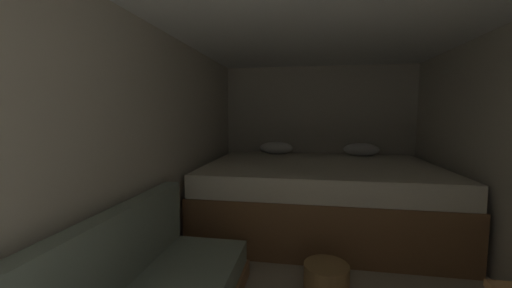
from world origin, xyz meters
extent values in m
cube|color=beige|center=(0.00, 4.26, 1.01)|extent=(2.78, 0.05, 2.02)
cube|color=beige|center=(-1.37, 1.87, 1.01)|extent=(0.05, 4.73, 2.02)
cube|color=white|center=(0.00, 1.87, 2.04)|extent=(2.78, 4.73, 0.05)
cube|color=brown|center=(0.00, 3.26, 0.27)|extent=(2.56, 1.85, 0.55)
cube|color=beige|center=(0.00, 3.26, 0.66)|extent=(2.52, 1.81, 0.22)
ellipsoid|color=white|center=(-0.58, 3.99, 0.86)|extent=(0.47, 0.30, 0.17)
ellipsoid|color=white|center=(0.58, 3.99, 0.86)|extent=(0.47, 0.30, 0.17)
cube|color=gray|center=(-1.26, 1.00, 0.53)|extent=(0.12, 2.22, 0.47)
cylinder|color=olive|center=(0.01, 1.95, 0.11)|extent=(0.33, 0.33, 0.22)
camera|label=1|loc=(-0.15, -0.21, 1.33)|focal=21.03mm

